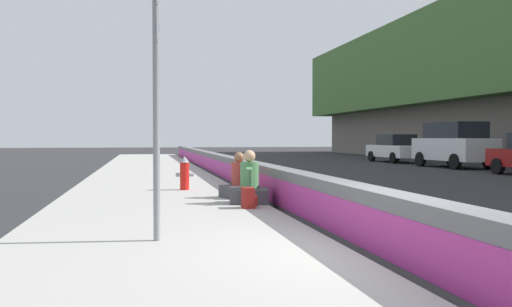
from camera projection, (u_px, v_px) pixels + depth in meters
ground_plane at (393, 263)px, 6.62m from camera, size 160.00×160.00×0.00m
sidewalk_strip at (171, 267)px, 6.08m from camera, size 80.00×4.40×0.14m
jersey_barrier at (393, 228)px, 6.60m from camera, size 76.00×0.45×0.85m
route_sign_post at (156, 85)px, 7.24m from camera, size 0.44×0.09×3.60m
fire_hydrant at (185, 173)px, 14.39m from camera, size 0.26×0.46×0.88m
seated_person_foreground at (249, 187)px, 11.46m from camera, size 0.82×0.92×1.11m
seated_person_middle at (239, 183)px, 12.55m from camera, size 0.83×0.90×1.04m
backpack at (249, 198)px, 10.68m from camera, size 0.32×0.28×0.40m
parked_car_fourth at (454, 144)px, 27.49m from camera, size 4.87×2.21×2.28m
parked_car_midline at (395, 148)px, 33.51m from camera, size 4.56×2.07×1.71m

